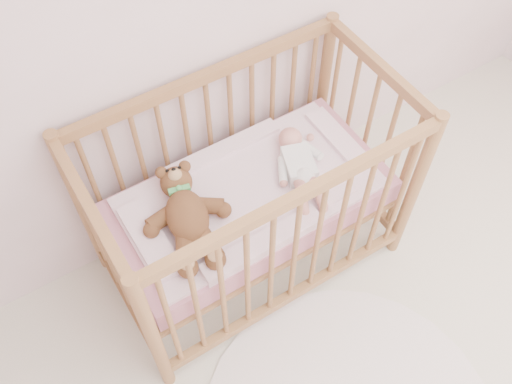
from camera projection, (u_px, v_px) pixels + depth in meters
crib at (250, 200)px, 2.54m from camera, size 1.36×0.76×1.00m
mattress at (250, 202)px, 2.55m from camera, size 1.22×0.62×0.13m
blanket at (250, 192)px, 2.49m from camera, size 1.10×0.58×0.06m
baby at (299, 161)px, 2.50m from camera, size 0.37×0.53×0.12m
teddy_bear at (187, 216)px, 2.32m from camera, size 0.50×0.62×0.15m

